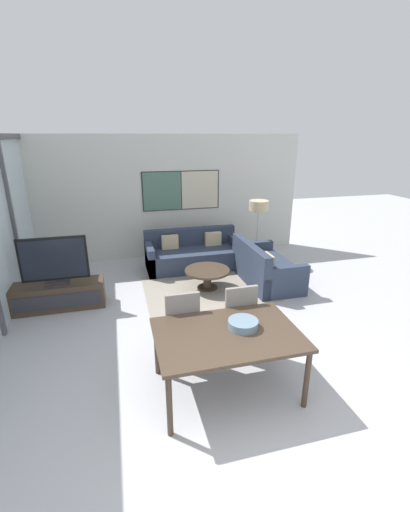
{
  "coord_description": "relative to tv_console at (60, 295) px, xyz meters",
  "views": [
    {
      "loc": [
        -1.07,
        -2.03,
        2.78
      ],
      "look_at": [
        0.24,
        2.94,
        0.95
      ],
      "focal_mm": 24.0,
      "sensor_mm": 36.0,
      "label": 1
    }
  ],
  "objects": [
    {
      "name": "coffee_table",
      "position": [
        2.61,
        0.1,
        0.07
      ],
      "size": [
        0.85,
        0.85,
        0.39
      ],
      "color": "#423326",
      "rests_on": "ground_plane"
    },
    {
      "name": "sofa_main",
      "position": [
        2.61,
        1.32,
        0.05
      ],
      "size": [
        2.06,
        0.89,
        0.81
      ],
      "color": "#2D384C",
      "rests_on": "ground_plane"
    },
    {
      "name": "floor_lamp",
      "position": [
        4.07,
        1.2,
        1.02
      ],
      "size": [
        0.43,
        0.43,
        1.43
      ],
      "color": "#2D2D33",
      "rests_on": "ground_plane"
    },
    {
      "name": "dining_chair_centre",
      "position": [
        2.48,
        -1.9,
        0.32
      ],
      "size": [
        0.46,
        0.46,
        0.99
      ],
      "color": "gray",
      "rests_on": "ground_plane"
    },
    {
      "name": "area_rug",
      "position": [
        2.61,
        0.1,
        -0.22
      ],
      "size": [
        2.37,
        1.74,
        0.01
      ],
      "color": "gray",
      "rests_on": "ground_plane"
    },
    {
      "name": "dining_table",
      "position": [
        2.11,
        -2.6,
        0.45
      ],
      "size": [
        1.58,
        1.07,
        0.74
      ],
      "color": "#423326",
      "rests_on": "ground_plane"
    },
    {
      "name": "fruit_bowl",
      "position": [
        2.31,
        -2.54,
        0.57
      ],
      "size": [
        0.34,
        0.34,
        0.09
      ],
      "color": "slate",
      "rests_on": "dining_table"
    },
    {
      "name": "wall_back",
      "position": [
        2.14,
        2.26,
        1.19
      ],
      "size": [
        6.7,
        0.09,
        2.8
      ],
      "color": "silver",
      "rests_on": "ground_plane"
    },
    {
      "name": "dining_chair_left",
      "position": [
        1.73,
        -1.89,
        0.32
      ],
      "size": [
        0.46,
        0.46,
        0.99
      ],
      "color": "gray",
      "rests_on": "ground_plane"
    },
    {
      "name": "ground_plane",
      "position": [
        2.12,
        -3.63,
        -0.22
      ],
      "size": [
        24.0,
        24.0,
        0.0
      ],
      "primitive_type": "plane",
      "color": "#B2B2B7"
    },
    {
      "name": "sofa_side",
      "position": [
        3.76,
        0.11,
        0.05
      ],
      "size": [
        0.89,
        1.65,
        0.81
      ],
      "rotation": [
        0.0,
        0.0,
        1.57
      ],
      "color": "#2D384C",
      "rests_on": "ground_plane"
    },
    {
      "name": "tv_console",
      "position": [
        0.0,
        0.0,
        0.0
      ],
      "size": [
        1.47,
        0.47,
        0.44
      ],
      "color": "#423326",
      "rests_on": "ground_plane"
    },
    {
      "name": "television",
      "position": [
        0.0,
        0.0,
        0.62
      ],
      "size": [
        1.06,
        0.2,
        0.8
      ],
      "color": "#2D2D33",
      "rests_on": "tv_console"
    }
  ]
}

